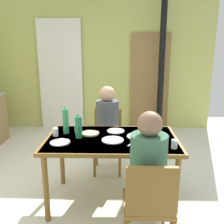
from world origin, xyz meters
TOP-DOWN VIEW (x-y plane):
  - ground_plane at (0.00, 0.00)m, footprint 7.10×7.10m
  - wall_back at (0.00, 2.73)m, footprint 4.80×0.10m
  - door_wooden at (1.10, 2.65)m, footprint 0.80×0.05m
  - stove_pipe_column at (1.29, 2.38)m, footprint 0.12×0.12m
  - curtain_panel at (-0.76, 2.63)m, footprint 0.90×0.03m
  - dining_table at (0.37, -0.06)m, footprint 1.41×0.86m
  - chair_near_diner at (0.69, -0.84)m, footprint 0.40×0.40m
  - chair_far_diner at (0.30, 0.72)m, footprint 0.40×0.40m
  - person_near_diner at (0.69, -0.70)m, footprint 0.30×0.37m
  - person_far_diner at (0.30, 0.59)m, footprint 0.30×0.37m
  - water_bottle_green_near at (0.02, -0.06)m, footprint 0.07×0.07m
  - water_bottle_green_far at (-0.15, 0.09)m, footprint 0.07×0.07m
  - dinner_plate_near_left at (0.41, 0.16)m, footprint 0.20×0.20m
  - dinner_plate_near_right at (0.38, -0.14)m, footprint 0.23×0.23m
  - dinner_plate_far_center at (0.65, -0.02)m, footprint 0.22×0.22m
  - dinner_plate_far_side at (-0.15, -0.21)m, footprint 0.20×0.20m
  - drinking_glass_by_near_diner at (-0.02, 0.10)m, footprint 0.06×0.06m
  - drinking_glass_by_far_diner at (0.98, -0.33)m, footprint 0.06×0.06m
  - drinking_glass_spare_center at (-0.24, -0.01)m, footprint 0.06×0.06m
  - bread_plate_sliced at (0.13, 0.06)m, footprint 0.19×0.19m
  - cutlery_knife_near at (0.90, 0.15)m, footprint 0.11×0.12m
  - cutlery_fork_near at (0.57, -0.22)m, footprint 0.08×0.14m

SIDE VIEW (x-z plane):
  - ground_plane at x=0.00m, z-range 0.00..0.00m
  - chair_near_diner at x=0.69m, z-range 0.06..0.93m
  - chair_far_diner at x=0.30m, z-range 0.06..0.93m
  - dining_table at x=0.37m, z-range 0.30..1.06m
  - cutlery_knife_near at x=0.90m, z-range 0.76..0.76m
  - cutlery_fork_near at x=0.57m, z-range 0.76..0.76m
  - dinner_plate_near_left at x=0.41m, z-range 0.76..0.77m
  - dinner_plate_near_right at x=0.38m, z-range 0.76..0.77m
  - dinner_plate_far_center at x=0.65m, z-range 0.76..0.77m
  - dinner_plate_far_side at x=-0.15m, z-range 0.76..0.77m
  - bread_plate_sliced at x=0.13m, z-range 0.76..0.78m
  - person_near_diner at x=0.69m, z-range 0.40..1.17m
  - person_far_diner at x=0.30m, z-range 0.40..1.17m
  - drinking_glass_by_far_diner at x=0.98m, z-range 0.76..0.84m
  - drinking_glass_spare_center at x=-0.24m, z-range 0.76..0.85m
  - drinking_glass_by_near_diner at x=-0.02m, z-range 0.76..0.85m
  - water_bottle_green_near at x=0.02m, z-range 0.75..1.02m
  - water_bottle_green_far at x=-0.15m, z-range 0.75..1.06m
  - door_wooden at x=1.10m, z-range 0.00..2.00m
  - curtain_panel at x=-0.76m, z-range 0.00..2.27m
  - wall_back at x=0.00m, z-range 0.00..2.71m
  - stove_pipe_column at x=1.29m, z-range 0.00..2.71m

